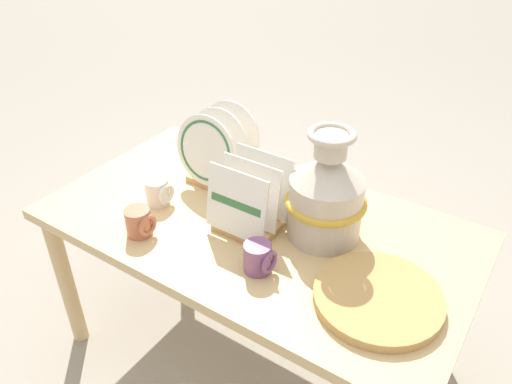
% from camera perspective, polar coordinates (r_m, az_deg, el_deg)
% --- Properties ---
extents(ground_plane, '(14.00, 14.00, 0.00)m').
position_cam_1_polar(ground_plane, '(1.99, 0.00, -17.80)').
color(ground_plane, gray).
extents(display_table, '(1.32, 0.73, 0.62)m').
position_cam_1_polar(display_table, '(1.60, 0.00, -5.46)').
color(display_table, tan).
rests_on(display_table, ground_plane).
extents(ceramic_vase, '(0.24, 0.24, 0.34)m').
position_cam_1_polar(ceramic_vase, '(1.43, 8.04, -0.27)').
color(ceramic_vase, beige).
rests_on(ceramic_vase, display_table).
extents(dish_rack_round_plates, '(0.24, 0.18, 0.26)m').
position_cam_1_polar(dish_rack_round_plates, '(1.70, -4.56, 4.37)').
color(dish_rack_round_plates, tan).
rests_on(dish_rack_round_plates, display_table).
extents(dish_rack_square_plates, '(0.20, 0.18, 0.22)m').
position_cam_1_polar(dish_rack_square_plates, '(1.49, -0.80, -1.62)').
color(dish_rack_square_plates, tan).
rests_on(dish_rack_square_plates, display_table).
extents(wicker_charger_stack, '(0.33, 0.33, 0.03)m').
position_cam_1_polar(wicker_charger_stack, '(1.33, 13.75, -11.66)').
color(wicker_charger_stack, tan).
rests_on(wicker_charger_stack, display_table).
extents(mug_plum_glaze, '(0.08, 0.08, 0.09)m').
position_cam_1_polar(mug_plum_glaze, '(1.35, 0.32, -7.55)').
color(mug_plum_glaze, '#7A4770').
rests_on(mug_plum_glaze, display_table).
extents(mug_terracotta_glaze, '(0.08, 0.08, 0.09)m').
position_cam_1_polar(mug_terracotta_glaze, '(1.52, -13.18, -3.39)').
color(mug_terracotta_glaze, '#B76647').
rests_on(mug_terracotta_glaze, display_table).
extents(mug_cream_glaze, '(0.08, 0.08, 0.09)m').
position_cam_1_polar(mug_cream_glaze, '(1.64, -11.11, 0.03)').
color(mug_cream_glaze, silver).
rests_on(mug_cream_glaze, display_table).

